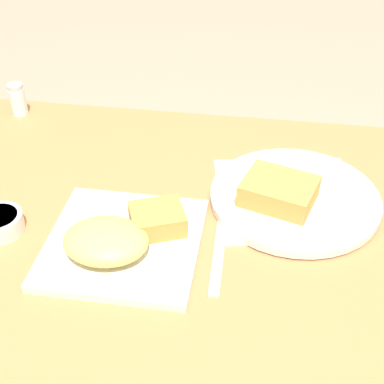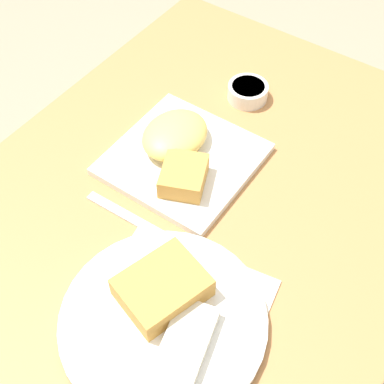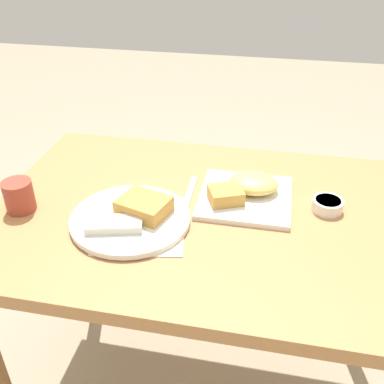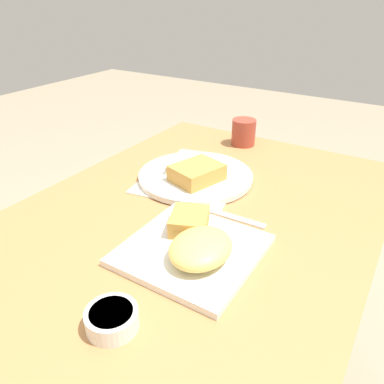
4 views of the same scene
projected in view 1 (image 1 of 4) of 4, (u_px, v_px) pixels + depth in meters
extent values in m
cube|color=#B27A47|center=(193.00, 232.00, 0.90)|extent=(1.09, 0.75, 0.04)
cylinder|color=olive|center=(31.00, 237.00, 1.42)|extent=(0.05, 0.05, 0.68)
cube|color=beige|center=(277.00, 198.00, 0.94)|extent=(0.25, 0.27, 0.00)
cube|color=white|center=(124.00, 243.00, 0.84)|extent=(0.24, 0.24, 0.01)
ellipsoid|color=#EAC660|center=(106.00, 241.00, 0.80)|extent=(0.13, 0.11, 0.04)
cube|color=gold|center=(157.00, 219.00, 0.85)|extent=(0.10, 0.10, 0.04)
cylinder|color=white|center=(295.00, 197.00, 0.93)|extent=(0.29, 0.29, 0.01)
cube|color=gold|center=(279.00, 191.00, 0.90)|extent=(0.14, 0.12, 0.04)
cube|color=beige|center=(308.00, 174.00, 0.96)|extent=(0.14, 0.09, 0.02)
cylinder|color=white|center=(18.00, 102.00, 1.17)|extent=(0.03, 0.03, 0.06)
cylinder|color=white|center=(19.00, 107.00, 1.18)|extent=(0.03, 0.03, 0.03)
cylinder|color=silver|center=(15.00, 87.00, 1.15)|extent=(0.03, 0.03, 0.01)
cube|color=silver|center=(219.00, 247.00, 0.84)|extent=(0.02, 0.21, 0.00)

